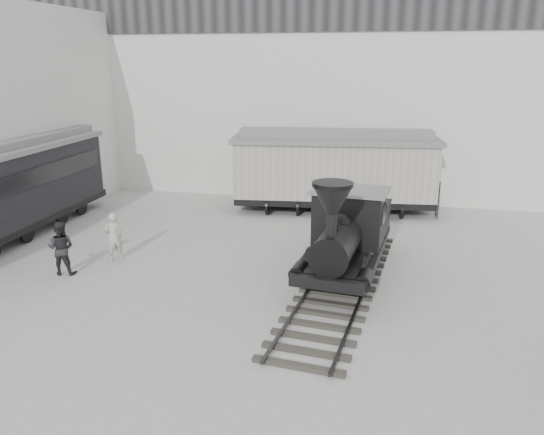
% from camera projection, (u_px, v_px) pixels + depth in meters
% --- Properties ---
extents(ground, '(90.00, 90.00, 0.00)m').
position_uv_depth(ground, '(253.00, 332.00, 13.74)').
color(ground, '#9E9E9B').
extents(north_wall, '(34.00, 2.51, 11.00)m').
position_uv_depth(north_wall, '(328.00, 85.00, 26.16)').
color(north_wall, silver).
rests_on(north_wall, ground).
extents(west_pavilion, '(7.00, 12.11, 9.00)m').
position_uv_depth(west_pavilion, '(6.00, 110.00, 24.79)').
color(west_pavilion, silver).
rests_on(west_pavilion, ground).
extents(locomotive, '(3.22, 10.30, 3.58)m').
position_uv_depth(locomotive, '(346.00, 239.00, 16.81)').
color(locomotive, '#2A2621').
rests_on(locomotive, ground).
extents(boxcar, '(9.51, 3.93, 3.78)m').
position_uv_depth(boxcar, '(334.00, 169.00, 24.20)').
color(boxcar, black).
rests_on(boxcar, ground).
extents(visitor_a, '(0.74, 0.74, 1.73)m').
position_uv_depth(visitor_a, '(114.00, 237.00, 18.41)').
color(visitor_a, beige).
rests_on(visitor_a, ground).
extents(visitor_b, '(0.98, 0.83, 1.79)m').
position_uv_depth(visitor_b, '(61.00, 248.00, 17.22)').
color(visitor_b, '#262529').
rests_on(visitor_b, ground).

